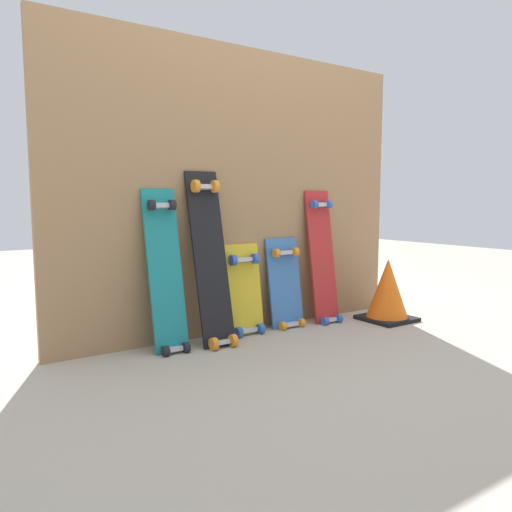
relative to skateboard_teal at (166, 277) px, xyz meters
name	(u,v)px	position (x,y,z in m)	size (l,w,h in m)	color
ground_plane	(249,332)	(0.53, 0.05, -0.37)	(12.00, 12.00, 0.00)	#A89E8E
plywood_wall_panel	(242,192)	(0.53, 0.12, 0.43)	(2.24, 0.04, 1.61)	#99724C
skateboard_teal	(166,277)	(0.00, 0.00, 0.00)	(0.18, 0.23, 0.89)	#197A7F
skateboard_black	(211,264)	(0.25, -0.02, 0.05)	(0.18, 0.28, 0.98)	black
skateboard_yellow	(244,295)	(0.49, 0.04, -0.15)	(0.24, 0.15, 0.58)	gold
skateboard_blue	(285,288)	(0.78, 0.04, -0.14)	(0.23, 0.16, 0.60)	#386BAD
skateboard_red	(323,262)	(1.06, 0.02, 0.00)	(0.18, 0.20, 0.89)	#B22626
traffic_cone	(388,290)	(1.41, -0.20, -0.18)	(0.30, 0.30, 0.39)	black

